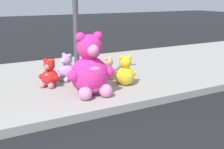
# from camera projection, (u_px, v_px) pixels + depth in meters

# --- Properties ---
(sidewalk) EXTENTS (28.00, 4.40, 0.15)m
(sidewalk) POSITION_uv_depth(u_px,v_px,m) (21.00, 87.00, 6.49)
(sidewalk) COLOR #9E9B93
(sidewalk) RESTS_ON ground_plane
(sign_pole) EXTENTS (0.56, 0.11, 3.20)m
(sign_pole) POSITION_uv_depth(u_px,v_px,m) (75.00, 4.00, 5.83)
(sign_pole) COLOR #4C4C51
(sign_pole) RESTS_ON sidewalk
(plush_pink_large) EXTENTS (0.93, 0.83, 1.21)m
(plush_pink_large) POSITION_uv_depth(u_px,v_px,m) (90.00, 70.00, 5.66)
(plush_pink_large) COLOR #F22D93
(plush_pink_large) RESTS_ON sidewalk
(plush_lavender) EXTENTS (0.45, 0.45, 0.62)m
(plush_lavender) POSITION_uv_depth(u_px,v_px,m) (67.00, 70.00, 6.67)
(plush_lavender) COLOR #B28CD8
(plush_lavender) RESTS_ON sidewalk
(plush_yellow) EXTENTS (0.48, 0.46, 0.65)m
(plush_yellow) POSITION_uv_depth(u_px,v_px,m) (125.00, 73.00, 6.34)
(plush_yellow) COLOR yellow
(plush_yellow) RESTS_ON sidewalk
(plush_red) EXTENTS (0.43, 0.43, 0.60)m
(plush_red) POSITION_uv_depth(u_px,v_px,m) (49.00, 75.00, 6.22)
(plush_red) COLOR red
(plush_red) RESTS_ON sidewalk
(plush_tan) EXTENTS (0.38, 0.38, 0.53)m
(plush_tan) POSITION_uv_depth(u_px,v_px,m) (108.00, 70.00, 6.76)
(plush_tan) COLOR tan
(plush_tan) RESTS_ON sidewalk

